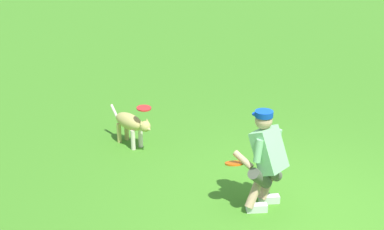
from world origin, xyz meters
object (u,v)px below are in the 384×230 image
at_px(dog, 131,124).
at_px(frisbee_flying, 144,108).
at_px(frisbee_held, 234,163).
at_px(person, 266,158).

relative_size(dog, frisbee_flying, 3.77).
distance_m(dog, frisbee_flying, 0.43).
bearing_deg(frisbee_held, person, 171.87).
distance_m(person, frisbee_flying, 2.35).
distance_m(dog, frisbee_held, 2.36).
bearing_deg(frisbee_held, frisbee_flying, -57.84).
bearing_deg(frisbee_flying, frisbee_held, 122.16).
xyz_separation_m(dog, frisbee_held, (-1.32, 1.94, 0.23)).
xyz_separation_m(person, frisbee_held, (0.38, -0.05, -0.09)).
height_order(person, frisbee_held, person).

